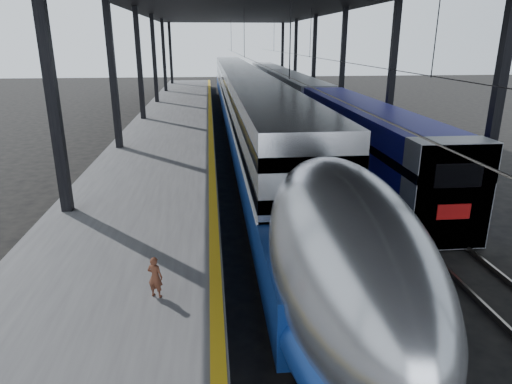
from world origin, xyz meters
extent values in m
plane|color=black|center=(0.00, 0.00, 0.00)|extent=(160.00, 160.00, 0.00)
cube|color=#4C4C4F|center=(-3.50, 20.00, 0.50)|extent=(6.00, 80.00, 1.00)
cube|color=gold|center=(-0.70, 20.00, 1.00)|extent=(0.30, 80.00, 0.01)
cube|color=slate|center=(1.28, 20.00, 0.08)|extent=(0.08, 80.00, 0.16)
cube|color=slate|center=(2.72, 20.00, 0.08)|extent=(0.08, 80.00, 0.16)
cube|color=slate|center=(6.28, 20.00, 0.08)|extent=(0.08, 80.00, 0.16)
cube|color=slate|center=(7.72, 20.00, 0.08)|extent=(0.08, 80.00, 0.16)
cube|color=black|center=(-5.80, 5.00, 4.50)|extent=(0.35, 0.35, 9.00)
cube|color=black|center=(9.60, 5.00, 4.50)|extent=(0.35, 0.35, 9.00)
cube|color=black|center=(-5.80, 15.00, 4.50)|extent=(0.35, 0.35, 9.00)
cube|color=black|center=(9.60, 15.00, 4.50)|extent=(0.35, 0.35, 9.00)
cube|color=black|center=(-5.80, 25.00, 4.50)|extent=(0.35, 0.35, 9.00)
cube|color=black|center=(9.60, 25.00, 4.50)|extent=(0.35, 0.35, 9.00)
cube|color=black|center=(-5.80, 35.00, 4.50)|extent=(0.35, 0.35, 9.00)
cube|color=black|center=(9.60, 35.00, 4.50)|extent=(0.35, 0.35, 9.00)
cube|color=black|center=(-5.80, 45.00, 4.50)|extent=(0.35, 0.35, 9.00)
cube|color=black|center=(9.60, 45.00, 4.50)|extent=(0.35, 0.35, 9.00)
cube|color=black|center=(-5.80, 55.00, 4.50)|extent=(0.35, 0.35, 9.00)
cube|color=black|center=(9.60, 55.00, 4.50)|extent=(0.35, 0.35, 9.00)
cylinder|color=slate|center=(2.00, 20.00, 5.50)|extent=(0.03, 74.00, 0.03)
cylinder|color=slate|center=(7.00, 20.00, 5.50)|extent=(0.03, 74.00, 0.03)
cube|color=#A9ABB0|center=(2.00, 29.37, 2.36)|extent=(2.98, 57.00, 4.11)
cube|color=navy|center=(2.00, 27.87, 1.08)|extent=(3.06, 62.00, 1.59)
cube|color=silver|center=(2.00, 29.37, 1.90)|extent=(3.08, 57.00, 0.10)
cube|color=black|center=(2.00, 29.37, 3.54)|extent=(3.02, 57.00, 0.43)
cube|color=black|center=(2.00, 29.37, 2.36)|extent=(3.02, 57.00, 0.43)
ellipsoid|color=#A9ABB0|center=(2.00, -2.13, 2.21)|extent=(2.98, 8.40, 4.11)
ellipsoid|color=navy|center=(2.00, -2.13, 1.03)|extent=(3.06, 8.40, 1.75)
ellipsoid|color=black|center=(2.00, -4.73, 3.03)|extent=(1.54, 2.20, 0.92)
cube|color=black|center=(2.00, -2.13, 0.20)|extent=(2.26, 2.60, 0.40)
cube|color=black|center=(2.00, 19.87, 0.20)|extent=(2.26, 2.60, 0.40)
cube|color=#171693|center=(7.00, 11.39, 1.87)|extent=(2.61, 18.00, 3.54)
cube|color=#989BA1|center=(7.00, 2.99, 1.87)|extent=(2.66, 1.20, 3.59)
cube|color=black|center=(7.00, 2.37, 2.66)|extent=(1.59, 0.06, 0.79)
cube|color=#A10C0C|center=(7.00, 2.37, 1.45)|extent=(1.12, 0.06, 0.51)
cube|color=#989BA1|center=(7.00, 30.39, 1.87)|extent=(2.61, 18.00, 3.54)
cube|color=#989BA1|center=(7.00, 49.39, 1.87)|extent=(2.61, 18.00, 3.54)
cube|color=black|center=(7.00, 5.39, 0.18)|extent=(2.05, 2.40, 0.36)
cube|color=black|center=(7.00, 27.39, 0.18)|extent=(2.05, 2.40, 0.36)
imported|color=#532B1B|center=(-2.09, -1.11, 1.51)|extent=(0.43, 0.36, 1.01)
camera|label=1|loc=(-0.70, -10.63, 6.68)|focal=32.00mm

